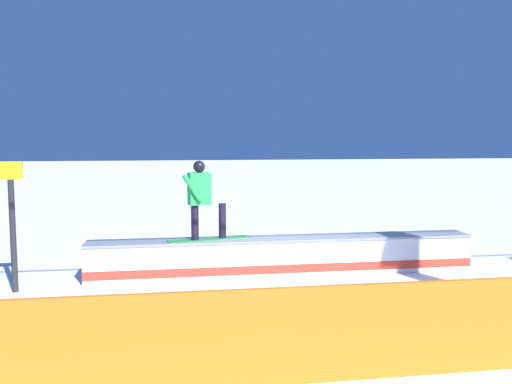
% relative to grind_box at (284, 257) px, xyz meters
% --- Properties ---
extents(ground_plane, '(120.00, 120.00, 0.00)m').
position_rel_grind_box_xyz_m(ground_plane, '(0.00, 0.00, -0.33)').
color(ground_plane, white).
extents(grind_box, '(7.44, 0.79, 0.72)m').
position_rel_grind_box_xyz_m(grind_box, '(0.00, 0.00, 0.00)').
color(grind_box, white).
rests_on(grind_box, ground_plane).
extents(snowboarder, '(1.59, 0.62, 1.49)m').
position_rel_grind_box_xyz_m(snowboarder, '(1.57, -0.00, 1.20)').
color(snowboarder, '#2F8B44').
rests_on(snowboarder, grind_box).
extents(safety_fence, '(12.33, 0.29, 1.05)m').
position_rel_grind_box_xyz_m(safety_fence, '(0.00, 4.55, 0.20)').
color(safety_fence, orange).
rests_on(safety_fence, ground_plane).
extents(trail_marker, '(0.40, 0.10, 2.22)m').
position_rel_grind_box_xyz_m(trail_marker, '(4.79, 0.39, 0.86)').
color(trail_marker, '#262628').
rests_on(trail_marker, ground_plane).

